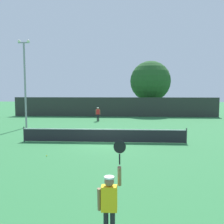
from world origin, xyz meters
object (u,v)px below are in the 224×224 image
player_serving (110,199)px  player_receiving (98,113)px  light_pole (25,78)px  parked_car_near (100,107)px  tennis_ball (47,156)px  large_tree (150,81)px

player_serving → player_receiving: size_ratio=1.53×
light_pole → parked_car_near: bearing=72.8°
light_pole → parked_car_near: 18.92m
player_receiving → parked_car_near: size_ratio=0.38×
tennis_ball → light_pole: light_pole is taller
player_serving → parked_car_near: size_ratio=0.58×
player_serving → light_pole: size_ratio=0.29×
player_serving → player_receiving: bearing=97.3°
player_receiving → tennis_ball: size_ratio=24.13×
player_serving → tennis_ball: bearing=118.3°
player_receiving → parked_car_near: 12.35m
player_serving → tennis_ball: player_serving is taller
large_tree → parked_car_near: (-8.09, 3.05, -4.27)m
large_tree → parked_car_near: size_ratio=1.88×
large_tree → parked_car_near: large_tree is taller
player_receiving → light_pole: size_ratio=0.19×
player_serving → player_receiving: player_serving is taller
player_serving → parked_car_near: bearing=96.4°
large_tree → tennis_ball: bearing=-108.2°
player_receiving → parked_car_near: parked_car_near is taller
tennis_ball → light_pole: size_ratio=0.01×
tennis_ball → parked_car_near: 27.84m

